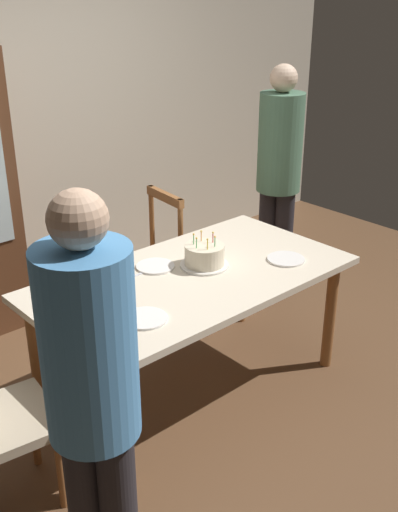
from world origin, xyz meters
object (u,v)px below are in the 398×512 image
Objects in this scene: plate_near_celebrant at (145,318)px; plate_far_side at (155,266)px; dining_table at (192,288)px; birthday_cake at (204,256)px; plate_near_guest at (286,259)px; person_guest at (279,170)px; chair_spindle_back at (146,265)px; person_celebrant at (93,395)px.

plate_near_celebrant is 0.59m from plate_far_side.
dining_table is 0.25m from plate_far_side.
plate_near_guest is at bearing -32.33° from birthday_cake.
birthday_cake reaches higher than dining_table.
person_guest is at bearing 44.13° from plate_near_guest.
plate_near_guest is 1.09m from person_guest.
chair_spindle_back is 0.56× the size of person_celebrant.
person_guest is (1.80, 0.74, 0.23)m from plate_near_celebrant.
person_celebrant is (-0.66, -0.58, 0.21)m from plate_near_celebrant.
chair_spindle_back is at bearing 52.81° from plate_near_celebrant.
person_guest is at bearing 21.89° from dining_table.
person_celebrant is at bearing -131.79° from chair_spindle_back.
dining_table is 1.06× the size of person_celebrant.
person_celebrant is at bearing -138.47° from plate_near_celebrant.
person_guest is at bearing 12.42° from plate_far_side.
dining_table is at bearing 158.12° from plate_near_guest.
plate_far_side is (0.40, 0.43, 0.00)m from plate_near_celebrant.
plate_near_guest is at bearing -21.88° from dining_table.
dining_table is 1.03× the size of person_guest.
birthday_cake is 0.49m from plate_near_guest.
plate_near_celebrant is (-0.62, -0.26, -0.06)m from birthday_cake.
plate_near_celebrant is 1.31m from chair_spindle_back.
dining_table is 1.89× the size of chair_spindle_back.
birthday_cake is at bearing 33.29° from person_celebrant.
person_celebrant reaches higher than plate_far_side.
chair_spindle_back reaches higher than plate_near_guest.
plate_far_side is (-0.09, 0.22, 0.09)m from dining_table.
birthday_cake is 1.28m from person_guest.
dining_table is 0.87m from chair_spindle_back.
plate_near_celebrant is 1.03m from plate_near_guest.
chair_spindle_back reaches higher than plate_far_side.
dining_table is 8.17× the size of plate_far_side.
plate_far_side is at bearing 141.62° from birthday_cake.
dining_table is 1.44m from person_guest.
plate_near_celebrant is 0.90m from person_celebrant.
person_guest is (1.39, 0.31, 0.23)m from plate_far_side.
dining_table is 8.17× the size of plate_near_guest.
chair_spindle_back is (0.15, 0.76, -0.36)m from birthday_cake.
plate_near_celebrant is at bearing -157.62° from person_guest.
plate_near_celebrant and plate_far_side have the same top height.
plate_near_guest is at bearing 0.00° from plate_near_celebrant.
plate_near_celebrant is at bearing -127.19° from chair_spindle_back.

